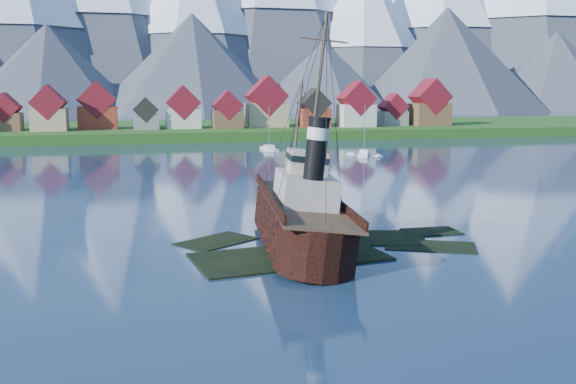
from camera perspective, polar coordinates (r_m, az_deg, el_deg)
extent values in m
plane|color=#1A2F4A|center=(63.84, 2.36, -5.23)|extent=(1400.00, 1400.00, 0.00)
cube|color=black|center=(61.33, 0.14, -6.14)|extent=(19.08, 11.42, 1.00)
cube|color=black|center=(69.39, 6.26, -4.43)|extent=(15.15, 9.76, 1.00)
cube|color=black|center=(72.86, 1.98, -3.64)|extent=(11.45, 9.06, 1.00)
cube|color=black|center=(67.18, 12.54, -5.09)|extent=(10.27, 8.34, 1.00)
cube|color=black|center=(67.98, -6.37, -4.73)|extent=(9.42, 8.68, 1.00)
cube|color=black|center=(73.69, 12.63, -3.77)|extent=(6.00, 4.00, 1.00)
cube|color=#1C4B15|center=(230.71, -9.04, 5.13)|extent=(600.00, 80.00, 3.20)
cube|color=#3F3D38|center=(192.93, -8.20, 4.37)|extent=(600.00, 2.50, 2.00)
cube|color=brown|center=(216.41, -23.76, 5.73)|extent=(9.00, 8.00, 5.50)
cube|color=maroon|center=(216.25, -23.83, 6.89)|extent=(9.16, 8.16, 9.16)
cube|color=tan|center=(211.43, -20.44, 6.05)|extent=(10.50, 9.00, 6.80)
cube|color=maroon|center=(211.25, -20.52, 7.48)|extent=(10.69, 9.18, 10.69)
cube|color=maroon|center=(216.11, -16.54, 6.35)|extent=(12.00, 8.50, 7.20)
cube|color=maroon|center=(215.94, -16.61, 7.88)|extent=(12.22, 8.67, 12.22)
cube|color=slate|center=(210.83, -12.51, 6.12)|extent=(8.00, 7.00, 4.80)
cube|color=black|center=(210.68, -12.54, 7.17)|extent=(8.15, 7.14, 8.15)
cube|color=beige|center=(214.28, -9.30, 6.48)|extent=(11.00, 9.50, 6.40)
cube|color=maroon|center=(214.10, -9.33, 7.86)|extent=(11.20, 9.69, 11.20)
cube|color=brown|center=(211.74, -5.42, 6.45)|extent=(9.50, 8.00, 5.80)
cube|color=maroon|center=(211.57, -5.43, 7.69)|extent=(9.67, 8.16, 9.67)
cube|color=tan|center=(218.93, -1.94, 6.86)|extent=(13.50, 10.00, 8.00)
cube|color=maroon|center=(218.76, -1.95, 8.54)|extent=(13.75, 10.20, 13.75)
cube|color=maroon|center=(219.74, 2.34, 6.63)|extent=(10.00, 8.50, 6.20)
cube|color=black|center=(219.58, 2.35, 7.91)|extent=(10.18, 8.67, 10.18)
cube|color=beige|center=(221.02, 6.07, 6.77)|extent=(11.50, 9.00, 7.50)
cube|color=maroon|center=(220.86, 6.10, 8.28)|extent=(11.71, 9.18, 11.71)
cube|color=slate|center=(230.14, 9.29, 6.49)|extent=(9.00, 7.50, 5.00)
cube|color=maroon|center=(229.99, 9.32, 7.51)|extent=(9.16, 7.65, 9.16)
cube|color=brown|center=(233.53, 12.46, 6.77)|extent=(12.50, 10.00, 7.80)
cube|color=maroon|center=(233.38, 12.51, 8.28)|extent=(12.73, 10.20, 12.73)
cone|color=#2D333D|center=(524.39, -23.03, 14.74)|extent=(180.00, 180.00, 150.00)
cone|color=#2D333D|center=(534.40, -8.37, 14.96)|extent=(170.00, 170.00, 145.00)
cone|color=#2D333D|center=(553.85, 6.77, 13.75)|extent=(150.00, 150.00, 125.00)
cone|color=white|center=(556.42, 6.82, 16.32)|extent=(93.00, 93.00, 75.00)
cone|color=#2D333D|center=(614.49, 13.11, 15.23)|extent=(200.00, 200.00, 170.00)
cone|color=#2D333D|center=(641.74, 20.43, 15.54)|extent=(230.00, 230.00, 190.00)
cone|color=#2D333D|center=(704.16, 23.85, 13.29)|extent=(180.00, 180.00, 155.00)
cone|color=#2D333D|center=(436.97, -20.51, 10.08)|extent=(120.00, 120.00, 58.00)
cone|color=#2D333D|center=(430.38, -8.43, 11.11)|extent=(136.00, 136.00, 66.00)
cone|color=#2D333D|center=(450.76, 3.20, 10.08)|extent=(110.00, 110.00, 50.00)
cone|color=#2D333D|center=(481.48, 13.86, 11.27)|extent=(150.00, 150.00, 75.00)
cone|color=#2D333D|center=(528.71, 22.64, 9.81)|extent=(124.00, 124.00, 60.00)
cube|color=black|center=(65.24, 0.80, -2.85)|extent=(7.12, 20.51, 4.27)
cone|color=black|center=(77.98, -1.56, -0.86)|extent=(7.12, 7.12, 7.12)
cylinder|color=black|center=(55.60, 3.36, -4.99)|extent=(7.12, 7.12, 4.27)
cube|color=#4C3826|center=(64.81, 0.80, -0.91)|extent=(6.98, 27.06, 0.25)
cube|color=black|center=(64.01, -2.17, -0.63)|extent=(0.20, 26.21, 0.92)
cube|color=black|center=(65.63, 3.70, -0.40)|extent=(0.20, 26.21, 0.92)
cube|color=#ADA89E|center=(63.10, 1.14, 0.21)|extent=(5.29, 8.65, 3.05)
cube|color=#ADA89E|center=(63.72, 0.92, 2.70)|extent=(3.66, 4.07, 2.24)
cylinder|color=black|center=(59.33, 1.96, 3.90)|extent=(1.93, 1.93, 5.70)
cylinder|color=silver|center=(59.22, 1.96, 5.27)|extent=(2.03, 2.03, 1.12)
cylinder|color=#473828|center=(71.92, -0.76, 5.07)|extent=(0.28, 0.28, 12.21)
cylinder|color=#473828|center=(61.34, 1.41, 9.69)|extent=(0.33, 0.33, 13.22)
cube|color=white|center=(154.35, 6.78, 3.26)|extent=(5.98, 9.35, 1.30)
cube|color=white|center=(154.25, 6.78, 3.64)|extent=(2.93, 3.20, 0.76)
cylinder|color=gray|center=(153.83, 6.82, 5.59)|extent=(0.15, 0.15, 11.30)
cube|color=white|center=(166.50, -1.69, 3.75)|extent=(3.07, 10.35, 1.23)
cube|color=white|center=(166.41, -1.69, 4.08)|extent=(2.39, 2.98, 0.72)
cylinder|color=gray|center=(166.04, -1.70, 5.79)|extent=(0.14, 0.14, 10.65)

